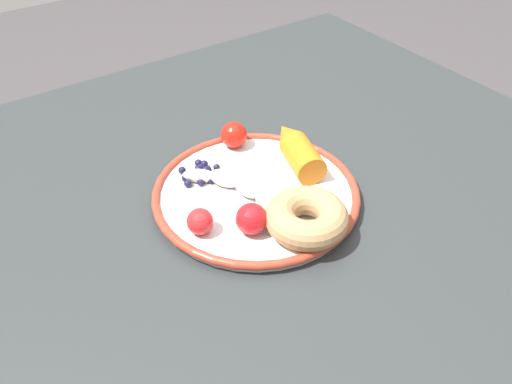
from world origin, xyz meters
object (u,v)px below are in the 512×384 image
object	(u,v)px
banana	(244,191)
tomato_near	(200,221)
carrot_orange	(296,148)
blueberry_pile	(199,173)
plate	(256,194)
donut	(307,218)
tomato_mid	(251,219)
dining_table	(242,241)
tomato_far	(234,135)

from	to	relation	value
banana	tomato_near	distance (m)	0.09
carrot_orange	blueberry_pile	bearing A→B (deg)	160.85
banana	carrot_orange	size ratio (longest dim) A/B	1.42
plate	donut	bearing A→B (deg)	-84.17
donut	banana	bearing A→B (deg)	107.45
tomato_mid	tomato_near	bearing A→B (deg)	146.61
tomato_mid	donut	bearing A→B (deg)	-32.04
donut	tomato_mid	bearing A→B (deg)	147.96
dining_table	tomato_mid	world-z (taller)	tomato_mid
banana	tomato_mid	distance (m)	0.07
banana	donut	xyz separation A→B (m)	(0.03, -0.10, 0.01)
dining_table	plate	world-z (taller)	plate
carrot_orange	donut	bearing A→B (deg)	-123.08
plate	blueberry_pile	distance (m)	0.09
donut	blueberry_pile	size ratio (longest dim) A/B	1.74
dining_table	tomato_near	size ratio (longest dim) A/B	32.39
tomato_mid	banana	bearing A→B (deg)	64.01
carrot_orange	blueberry_pile	xyz separation A→B (m)	(-0.14, 0.05, -0.02)
banana	tomato_mid	bearing A→B (deg)	-115.99
plate	banana	distance (m)	0.03
tomato_near	donut	bearing A→B (deg)	-32.69
plate	tomato_near	size ratio (longest dim) A/B	8.34
banana	blueberry_pile	size ratio (longest dim) A/B	3.12
banana	tomato_near	world-z (taller)	tomato_near
blueberry_pile	plate	bearing A→B (deg)	-58.22
donut	tomato_mid	xyz separation A→B (m)	(-0.06, 0.04, 0.00)
tomato_mid	plate	bearing A→B (deg)	50.96
donut	blueberry_pile	distance (m)	0.18
tomato_mid	tomato_far	xyz separation A→B (m)	(0.09, 0.17, -0.00)
dining_table	carrot_orange	size ratio (longest dim) A/B	8.40
plate	tomato_near	xyz separation A→B (m)	(-0.10, -0.02, 0.02)
plate	banana	xyz separation A→B (m)	(-0.02, -0.00, 0.02)
blueberry_pile	tomato_near	distance (m)	0.12
blueberry_pile	dining_table	bearing A→B (deg)	-66.50
donut	tomato_far	bearing A→B (deg)	82.72
plate	tomato_far	world-z (taller)	tomato_far
donut	carrot_orange	bearing A→B (deg)	56.92
carrot_orange	banana	bearing A→B (deg)	-165.41
carrot_orange	tomato_mid	world-z (taller)	carrot_orange
donut	tomato_far	distance (m)	0.21
plate	dining_table	bearing A→B (deg)	149.91
dining_table	tomato_near	distance (m)	0.14
banana	plate	bearing A→B (deg)	3.89
blueberry_pile	tomato_far	world-z (taller)	tomato_far
carrot_orange	donut	world-z (taller)	carrot_orange
banana	blueberry_pile	distance (m)	0.08
donut	blueberry_pile	bearing A→B (deg)	108.18
donut	blueberry_pile	xyz separation A→B (m)	(-0.06, 0.17, -0.01)
tomato_near	tomato_far	world-z (taller)	tomato_far
tomato_near	tomato_far	size ratio (longest dim) A/B	0.86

